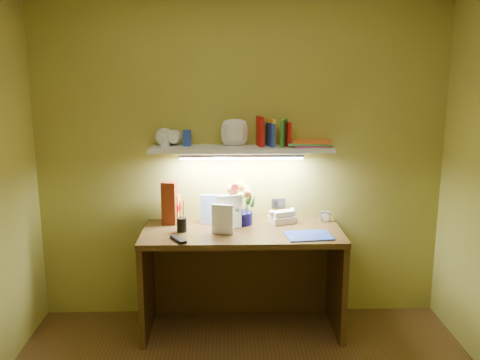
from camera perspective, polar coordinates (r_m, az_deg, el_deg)
name	(u,v)px	position (r m, az deg, el deg)	size (l,w,h in m)	color
desk	(242,281)	(3.88, 0.23, -10.68)	(1.40, 0.60, 0.75)	#35200E
flower_bouquet	(240,203)	(3.87, 0.03, -2.45)	(0.20, 0.20, 0.31)	#06063E
telephone	(282,216)	(3.93, 4.50, -3.82)	(0.18, 0.13, 0.11)	beige
desk_clock	(325,216)	(4.01, 9.09, -3.86)	(0.07, 0.04, 0.07)	#B2B2B7
whisky_bottle	(175,205)	(3.96, -6.94, -2.62)	(0.07, 0.07, 0.26)	#BD6C15
whisky_box	(169,203)	(3.91, -7.54, -2.42)	(0.10, 0.10, 0.31)	#5F200B
pen_cup	(182,220)	(3.73, -6.25, -4.25)	(0.07, 0.07, 0.17)	black
art_card	(215,209)	(3.90, -2.65, -3.12)	(0.21, 0.04, 0.21)	white
tv_remote	(178,239)	(3.57, -6.61, -6.30)	(0.05, 0.16, 0.02)	black
blue_folder	(309,236)	(3.66, 7.32, -5.90)	(0.30, 0.22, 0.01)	blue
desk_book_a	(217,213)	(3.73, -2.52, -3.57)	(0.18, 0.02, 0.25)	silver
desk_book_b	(212,219)	(3.67, -3.04, -4.13)	(0.15, 0.02, 0.21)	white
wall_shelf	(240,144)	(3.80, -0.01, 3.88)	(1.31, 0.29, 0.24)	white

